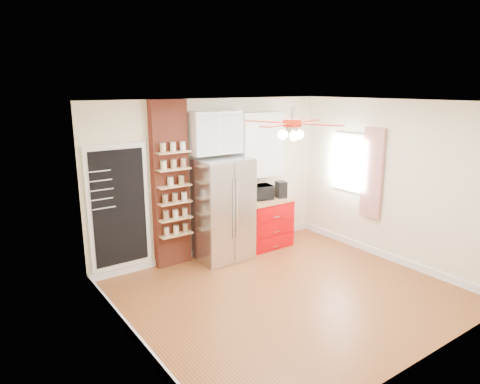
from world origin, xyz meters
TOP-DOWN VIEW (x-y plane):
  - floor at (0.00, 0.00)m, footprint 4.50×4.50m
  - ceiling at (0.00, 0.00)m, footprint 4.50×4.50m
  - wall_back at (0.00, 2.00)m, footprint 4.50×0.02m
  - wall_front at (0.00, -2.00)m, footprint 4.50×0.02m
  - wall_left at (-2.25, 0.00)m, footprint 0.02×4.00m
  - wall_right at (2.25, 0.00)m, footprint 0.02×4.00m
  - chalkboard at (-1.70, 1.96)m, footprint 0.95×0.05m
  - brick_pillar at (-0.85, 1.92)m, footprint 0.60×0.16m
  - fridge at (-0.05, 1.63)m, footprint 0.90×0.70m
  - upper_glass_cabinet at (-0.05, 1.82)m, footprint 0.90×0.35m
  - red_cabinet at (0.92, 1.68)m, footprint 0.94×0.64m
  - upper_shelf_unit at (0.92, 1.85)m, footprint 0.90×0.30m
  - window at (2.23, 0.90)m, footprint 0.04×0.75m
  - curtain at (2.18, 0.35)m, footprint 0.06×0.40m
  - ceiling_fan at (0.00, 0.00)m, footprint 1.40×1.40m
  - toaster_oven at (0.80, 1.73)m, footprint 0.53×0.41m
  - coffee_maker at (1.22, 1.60)m, footprint 0.22×0.23m
  - canister_left at (1.29, 1.61)m, footprint 0.11×0.11m
  - canister_right at (1.25, 1.76)m, footprint 0.14×0.14m
  - pantry_jar_oats at (-0.91, 1.79)m, footprint 0.13×0.13m
  - pantry_jar_beans at (-0.74, 1.75)m, footprint 0.11×0.11m

SIDE VIEW (x-z plane):
  - floor at x=0.00m, z-range 0.00..0.00m
  - red_cabinet at x=0.92m, z-range 0.00..0.90m
  - fridge at x=-0.05m, z-range 0.00..1.75m
  - canister_right at x=1.25m, z-range 0.90..1.04m
  - canister_left at x=1.29m, z-range 0.90..1.04m
  - toaster_oven at x=0.80m, z-range 0.90..1.16m
  - coffee_maker at x=1.22m, z-range 0.90..1.20m
  - chalkboard at x=-1.70m, z-range 0.12..2.08m
  - wall_back at x=0.00m, z-range 0.00..2.70m
  - wall_front at x=0.00m, z-range 0.00..2.70m
  - wall_left at x=-2.25m, z-range 0.00..2.70m
  - wall_right at x=2.25m, z-range 0.00..2.70m
  - brick_pillar at x=-0.85m, z-range 0.00..2.70m
  - pantry_jar_oats at x=-0.91m, z-range 1.37..1.50m
  - pantry_jar_beans at x=-0.74m, z-range 1.37..1.50m
  - curtain at x=2.18m, z-range 0.67..2.23m
  - window at x=2.23m, z-range 1.02..2.08m
  - upper_shelf_unit at x=0.92m, z-range 1.30..2.45m
  - upper_glass_cabinet at x=-0.05m, z-range 1.80..2.50m
  - ceiling_fan at x=0.00m, z-range 2.20..2.65m
  - ceiling at x=0.00m, z-range 2.70..2.70m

